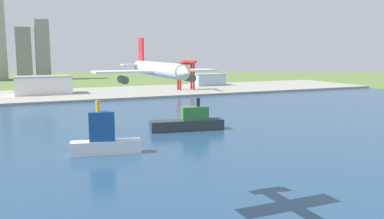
# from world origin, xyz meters

# --- Properties ---
(ground_plane) EXTENTS (2400.00, 2400.00, 0.00)m
(ground_plane) POSITION_xyz_m (0.00, 300.00, 0.00)
(ground_plane) COLOR #597439
(water_bay) EXTENTS (840.00, 360.00, 0.15)m
(water_bay) POSITION_xyz_m (0.00, 240.00, 0.07)
(water_bay) COLOR navy
(water_bay) RESTS_ON ground
(industrial_pier) EXTENTS (840.00, 140.00, 2.50)m
(industrial_pier) POSITION_xyz_m (0.00, 490.00, 1.25)
(industrial_pier) COLOR gray
(industrial_pier) RESTS_ON ground
(airplane_landing) EXTENTS (37.94, 43.93, 13.86)m
(airplane_landing) POSITION_xyz_m (-9.53, 111.31, 47.19)
(airplane_landing) COLOR silver
(ferry_boat) EXTENTS (36.22, 14.06, 27.84)m
(ferry_boat) POSITION_xyz_m (-9.06, 198.60, 8.16)
(ferry_boat) COLOR white
(ferry_boat) RESTS_ON water_bay
(container_barge) EXTENTS (50.15, 18.45, 21.63)m
(container_barge) POSITION_xyz_m (55.46, 237.90, 5.98)
(container_barge) COLOR #2D3338
(container_barge) RESTS_ON water_bay
(port_crane_red) EXTENTS (21.43, 41.83, 38.35)m
(port_crane_red) POSITION_xyz_m (155.03, 476.07, 29.81)
(port_crane_red) COLOR red
(port_crane_red) RESTS_ON industrial_pier
(warehouse_main) EXTENTS (64.19, 34.68, 21.41)m
(warehouse_main) POSITION_xyz_m (-19.95, 496.52, 13.23)
(warehouse_main) COLOR white
(warehouse_main) RESTS_ON industrial_pier
(warehouse_annex) EXTENTS (45.15, 32.84, 16.93)m
(warehouse_annex) POSITION_xyz_m (212.11, 529.71, 10.99)
(warehouse_annex) COLOR #99BCD1
(warehouse_annex) RESTS_ON industrial_pier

